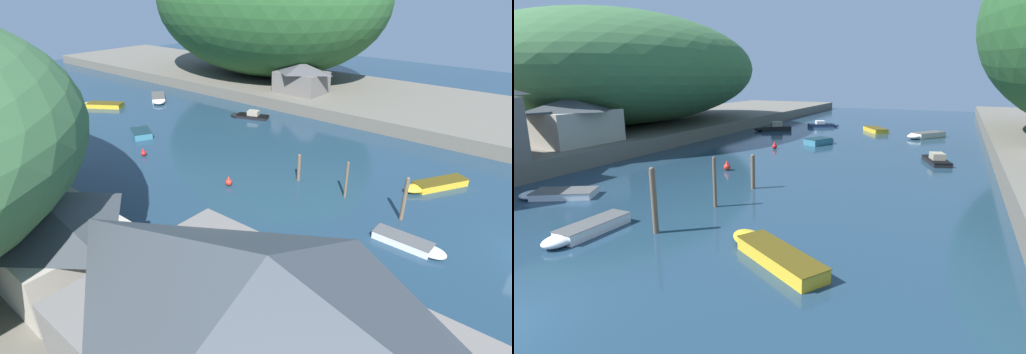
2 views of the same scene
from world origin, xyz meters
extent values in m
plane|color=#1E384C|center=(0.00, 30.00, 0.00)|extent=(130.00, 130.00, 0.00)
cube|color=#666056|center=(26.73, 30.00, 0.78)|extent=(22.00, 120.00, 1.56)
ellipsoid|color=#285628|center=(27.83, 43.73, 13.15)|extent=(29.16, 40.82, 23.18)
pyramid|color=#3D4247|center=(-19.90, 6.26, 7.65)|extent=(8.53, 13.95, 2.73)
cube|color=#B2A899|center=(-20.23, 19.93, 3.09)|extent=(5.60, 7.42, 3.07)
pyramid|color=#3D4247|center=(-20.23, 19.93, 5.24)|extent=(6.05, 8.01, 1.22)
cube|color=slate|center=(21.09, 31.85, 3.01)|extent=(5.12, 6.57, 2.90)
pyramid|color=#4C4C51|center=(21.09, 31.85, 5.11)|extent=(5.53, 7.10, 1.32)
cube|color=black|center=(-11.39, 46.89, 0.30)|extent=(4.35, 3.55, 0.60)
ellipsoid|color=black|center=(-13.17, 45.69, 0.30)|extent=(2.52, 2.30, 0.60)
cube|color=black|center=(-11.39, 46.89, 0.62)|extent=(4.43, 3.62, 0.03)
cube|color=#9E937F|center=(-11.28, 46.96, 0.96)|extent=(1.79, 1.65, 0.71)
cube|color=black|center=(11.15, 32.57, 0.19)|extent=(2.83, 4.30, 0.39)
ellipsoid|color=black|center=(10.47, 34.46, 0.19)|extent=(2.08, 2.39, 0.39)
cube|color=black|center=(11.15, 32.57, 0.40)|extent=(2.89, 4.39, 0.03)
cube|color=#9E937F|center=(11.19, 32.45, 0.69)|extent=(1.51, 1.69, 0.61)
cube|color=white|center=(-3.75, 7.33, 0.26)|extent=(1.36, 3.77, 0.53)
ellipsoid|color=white|center=(-3.78, 5.45, 0.26)|extent=(1.27, 1.89, 0.53)
cube|color=#525252|center=(-3.75, 7.33, 0.54)|extent=(1.39, 3.85, 0.03)
cube|color=gold|center=(6.36, 7.97, 0.30)|extent=(4.82, 3.69, 0.61)
ellipsoid|color=gold|center=(4.32, 9.21, 0.30)|extent=(2.74, 2.39, 0.61)
cube|color=#4C3E0E|center=(6.36, 7.97, 0.62)|extent=(4.92, 3.77, 0.03)
cube|color=white|center=(-10.40, 10.89, 0.22)|extent=(4.23, 3.54, 0.43)
ellipsoid|color=white|center=(-12.04, 9.96, 0.22)|extent=(2.55, 2.52, 0.43)
cube|color=#525252|center=(-10.40, 10.89, 0.45)|extent=(4.32, 3.61, 0.03)
cube|color=silver|center=(9.24, 49.18, 0.34)|extent=(4.19, 4.80, 0.68)
ellipsoid|color=silver|center=(7.87, 47.31, 0.34)|extent=(2.75, 2.88, 0.68)
cube|color=#504E4A|center=(9.24, 49.18, 0.70)|extent=(4.27, 4.90, 0.03)
cube|color=navy|center=(-6.92, 54.12, 0.22)|extent=(4.24, 3.58, 0.44)
ellipsoid|color=navy|center=(-5.28, 55.14, 0.22)|extent=(2.55, 2.49, 0.44)
cube|color=black|center=(-6.92, 54.12, 0.45)|extent=(4.32, 3.65, 0.03)
cube|color=silver|center=(-7.02, 54.06, 0.70)|extent=(1.82, 1.79, 0.53)
cube|color=teal|center=(-1.98, 37.99, 0.35)|extent=(3.01, 3.49, 0.70)
ellipsoid|color=teal|center=(-1.34, 39.33, 0.35)|extent=(2.28, 2.12, 0.70)
cube|color=#132A33|center=(-1.98, 37.99, 0.71)|extent=(3.07, 3.56, 0.03)
cube|color=gold|center=(2.02, 51.71, 0.30)|extent=(4.15, 5.02, 0.60)
ellipsoid|color=gold|center=(0.74, 53.72, 0.30)|extent=(2.78, 2.96, 0.60)
cube|color=#4C3E0E|center=(2.02, 51.71, 0.61)|extent=(4.23, 5.12, 0.03)
cylinder|color=brown|center=(-0.77, 8.55, 1.62)|extent=(0.29, 0.29, 3.25)
sphere|color=brown|center=(-0.77, 8.55, 3.30)|extent=(0.26, 0.26, 0.26)
cylinder|color=brown|center=(-0.31, 13.37, 1.49)|extent=(0.21, 0.21, 2.99)
sphere|color=brown|center=(-0.31, 13.37, 3.03)|extent=(0.19, 0.19, 0.19)
cylinder|color=brown|center=(-0.13, 17.98, 1.14)|extent=(0.30, 0.30, 2.28)
sphere|color=brown|center=(-0.13, 17.98, 2.34)|extent=(0.27, 0.27, 0.27)
sphere|color=red|center=(-4.72, 22.05, 0.29)|extent=(0.58, 0.58, 0.58)
cone|color=red|center=(-4.72, 22.05, 0.73)|extent=(0.29, 0.29, 0.29)
sphere|color=red|center=(-5.33, 33.09, 0.27)|extent=(0.55, 0.55, 0.55)
cone|color=red|center=(-5.33, 33.09, 0.68)|extent=(0.27, 0.27, 0.27)
camera|label=1|loc=(-26.81, 1.01, 15.57)|focal=28.00mm
camera|label=2|loc=(12.52, -6.15, 7.71)|focal=28.00mm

